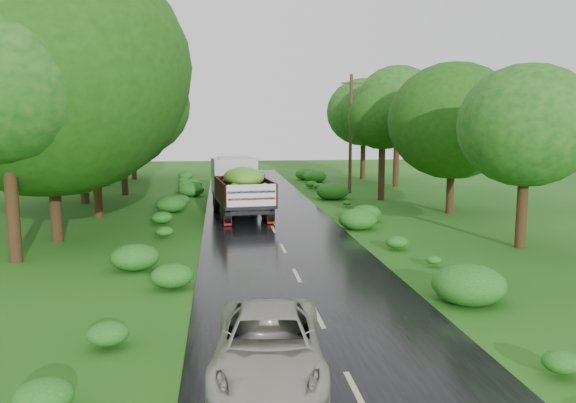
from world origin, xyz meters
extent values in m
plane|color=#17490F|center=(0.00, 0.00, 0.00)|extent=(120.00, 120.00, 0.00)
cube|color=black|center=(0.00, 5.00, 0.01)|extent=(6.50, 80.00, 0.02)
cube|color=#BFB78C|center=(0.00, -4.00, 0.02)|extent=(0.12, 1.60, 0.00)
cube|color=#BFB78C|center=(0.00, 0.00, 0.02)|extent=(0.12, 1.60, 0.00)
cube|color=#BFB78C|center=(0.00, 4.00, 0.02)|extent=(0.12, 1.60, 0.00)
cube|color=#BFB78C|center=(0.00, 8.00, 0.02)|extent=(0.12, 1.60, 0.00)
cube|color=#BFB78C|center=(0.00, 12.00, 0.02)|extent=(0.12, 1.60, 0.00)
cube|color=#BFB78C|center=(0.00, 16.00, 0.02)|extent=(0.12, 1.60, 0.00)
cube|color=#BFB78C|center=(0.00, 20.00, 0.02)|extent=(0.12, 1.60, 0.00)
cube|color=#BFB78C|center=(0.00, 24.00, 0.02)|extent=(0.12, 1.60, 0.00)
cube|color=#BFB78C|center=(0.00, 28.00, 0.02)|extent=(0.12, 1.60, 0.00)
cube|color=#BFB78C|center=(0.00, 32.00, 0.02)|extent=(0.12, 1.60, 0.00)
cube|color=#BFB78C|center=(0.00, 36.00, 0.02)|extent=(0.12, 1.60, 0.00)
cube|color=#BFB78C|center=(0.00, 40.00, 0.02)|extent=(0.12, 1.60, 0.00)
cube|color=black|center=(-1.36, 15.99, 0.71)|extent=(2.55, 6.33, 0.31)
cylinder|color=black|center=(-2.66, 18.10, 0.55)|extent=(0.42, 1.12, 1.09)
cylinder|color=black|center=(-0.55, 18.33, 0.55)|extent=(0.42, 1.12, 1.09)
cylinder|color=black|center=(-2.26, 14.48, 0.55)|extent=(0.42, 1.12, 1.09)
cylinder|color=black|center=(-0.15, 14.71, 0.55)|extent=(0.42, 1.12, 1.09)
cylinder|color=black|center=(-2.14, 13.37, 0.55)|extent=(0.42, 1.12, 1.09)
cylinder|color=black|center=(-0.03, 13.60, 0.55)|extent=(0.42, 1.12, 1.09)
cube|color=maroon|center=(-2.10, 13.00, 0.31)|extent=(0.37, 0.08, 0.49)
cube|color=maroon|center=(0.01, 13.23, 0.31)|extent=(0.37, 0.08, 0.49)
cube|color=silver|center=(-1.63, 18.43, 1.90)|extent=(2.63, 2.33, 2.08)
cube|color=black|center=(-1.24, 14.85, 0.95)|extent=(3.02, 4.95, 0.17)
cube|color=#44130C|center=(-2.44, 14.71, 1.56)|extent=(0.61, 4.68, 1.04)
cube|color=#44130C|center=(-0.03, 14.98, 1.56)|extent=(0.61, 4.68, 1.04)
cube|color=#44130C|center=(-1.49, 17.14, 1.56)|extent=(2.51, 0.36, 1.04)
cube|color=silver|center=(-0.98, 12.55, 1.56)|extent=(2.51, 0.36, 1.04)
ellipsoid|color=#478818|center=(-1.24, 14.85, 2.21)|extent=(2.54, 4.16, 1.09)
cube|color=black|center=(-1.15, 23.99, 0.62)|extent=(2.35, 5.55, 0.27)
cylinder|color=black|center=(-2.33, 25.80, 0.48)|extent=(0.39, 0.98, 0.96)
cylinder|color=black|center=(-0.50, 26.05, 0.48)|extent=(0.39, 0.98, 0.96)
cylinder|color=black|center=(-1.91, 22.65, 0.48)|extent=(0.39, 0.98, 0.96)
cylinder|color=black|center=(-0.07, 22.90, 0.48)|extent=(0.39, 0.98, 0.96)
cylinder|color=black|center=(-1.78, 21.68, 0.48)|extent=(0.39, 0.98, 0.96)
cylinder|color=black|center=(0.06, 21.93, 0.48)|extent=(0.39, 0.98, 0.96)
cube|color=maroon|center=(-1.74, 21.36, 0.27)|extent=(0.33, 0.08, 0.43)
cube|color=maroon|center=(0.10, 21.61, 0.27)|extent=(0.33, 0.08, 0.43)
cube|color=silver|center=(-1.44, 26.12, 1.66)|extent=(2.33, 2.08, 1.81)
cube|color=black|center=(-1.02, 22.99, 0.83)|extent=(2.72, 4.36, 0.15)
cube|color=navy|center=(-2.07, 22.85, 1.36)|extent=(0.62, 4.08, 0.91)
cube|color=navy|center=(0.03, 23.13, 1.36)|extent=(0.62, 4.08, 0.91)
cube|color=navy|center=(-1.29, 24.99, 1.36)|extent=(2.19, 0.37, 0.91)
cube|color=silver|center=(-0.75, 21.00, 1.36)|extent=(2.19, 0.37, 0.91)
ellipsoid|color=#478818|center=(-1.02, 22.99, 1.93)|extent=(2.29, 3.66, 0.96)
imported|color=#A19F8F|center=(-1.55, -3.17, 0.66)|extent=(2.54, 4.76, 1.27)
cylinder|color=#382616|center=(6.65, 24.89, 4.13)|extent=(0.25, 0.25, 8.25)
cube|color=#382616|center=(6.65, 24.89, 7.63)|extent=(1.45, 0.28, 0.10)
cylinder|color=black|center=(-9.73, 7.02, 3.56)|extent=(0.45, 0.45, 7.13)
ellipsoid|color=#1A470D|center=(-9.73, 7.02, 6.27)|extent=(3.50, 3.50, 3.15)
cylinder|color=black|center=(-9.25, 10.49, 4.02)|extent=(0.47, 0.47, 8.04)
ellipsoid|color=#1A470D|center=(-9.25, 10.49, 7.08)|extent=(4.79, 4.79, 4.31)
cylinder|color=black|center=(-8.80, 16.47, 3.47)|extent=(0.45, 0.45, 6.95)
ellipsoid|color=#1A470D|center=(-8.80, 16.47, 6.11)|extent=(4.24, 4.24, 3.82)
cylinder|color=black|center=(-10.72, 21.90, 4.68)|extent=(0.50, 0.50, 9.36)
ellipsoid|color=#1A470D|center=(-10.72, 21.90, 8.24)|extent=(5.18, 5.18, 4.67)
cylinder|color=black|center=(-8.95, 25.82, 3.70)|extent=(0.46, 0.46, 7.41)
ellipsoid|color=#1A470D|center=(-8.95, 25.82, 6.52)|extent=(3.07, 3.07, 2.76)
cylinder|color=black|center=(-11.35, 31.87, 3.66)|extent=(0.46, 0.46, 7.32)
ellipsoid|color=#1A470D|center=(-11.35, 31.87, 6.44)|extent=(3.84, 3.84, 3.45)
cylinder|color=black|center=(-9.92, 36.75, 3.66)|extent=(0.46, 0.46, 7.32)
ellipsoid|color=#1A470D|center=(-9.92, 36.75, 6.44)|extent=(4.47, 4.47, 4.03)
cylinder|color=black|center=(9.41, 7.05, 2.75)|extent=(0.41, 0.41, 5.51)
ellipsoid|color=#124814|center=(9.41, 7.05, 4.85)|extent=(3.26, 3.26, 2.93)
cylinder|color=black|center=(10.09, 15.61, 2.87)|extent=(0.42, 0.42, 5.73)
ellipsoid|color=#124814|center=(10.09, 15.61, 5.04)|extent=(3.74, 3.74, 3.36)
cylinder|color=black|center=(7.85, 21.24, 2.98)|extent=(0.42, 0.42, 5.96)
ellipsoid|color=#124814|center=(7.85, 21.24, 5.25)|extent=(2.98, 2.98, 2.68)
cylinder|color=black|center=(11.14, 28.50, 3.66)|extent=(0.46, 0.46, 7.32)
ellipsoid|color=#124814|center=(11.14, 28.50, 6.44)|extent=(3.55, 3.55, 3.20)
cylinder|color=black|center=(10.17, 34.94, 3.32)|extent=(0.44, 0.44, 6.65)
ellipsoid|color=#124814|center=(10.17, 34.94, 5.85)|extent=(3.62, 3.62, 3.26)
camera|label=1|loc=(-2.43, -13.59, 4.96)|focal=35.00mm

